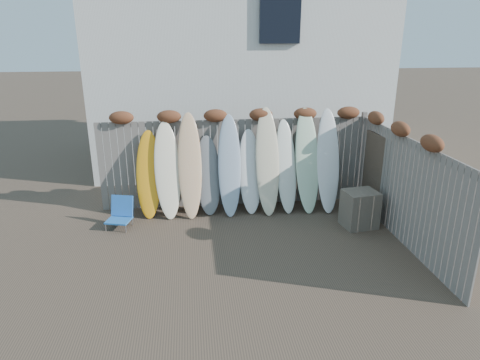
{
  "coord_description": "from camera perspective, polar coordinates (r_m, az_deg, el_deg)",
  "views": [
    {
      "loc": [
        -0.96,
        -6.87,
        3.82
      ],
      "look_at": [
        0.0,
        1.2,
        1.0
      ],
      "focal_mm": 32.0,
      "sensor_mm": 36.0,
      "label": 1
    }
  ],
  "objects": [
    {
      "name": "surfboard_1",
      "position": [
        9.28,
        -9.65,
        1.27
      ],
      "size": [
        0.61,
        0.77,
        2.03
      ],
      "primitive_type": "ellipsoid",
      "rotation": [
        -0.31,
        0.0,
        0.09
      ],
      "color": "#F7E9C7",
      "rests_on": "ground"
    },
    {
      "name": "house",
      "position": [
        13.46,
        -0.57,
        16.5
      ],
      "size": [
        8.5,
        5.5,
        6.33
      ],
      "color": "silver",
      "rests_on": "ground"
    },
    {
      "name": "surfboard_0",
      "position": [
        9.39,
        -12.08,
        0.71
      ],
      "size": [
        0.57,
        0.69,
        1.84
      ],
      "primitive_type": "ellipsoid",
      "rotation": [
        -0.31,
        0.0,
        -0.07
      ],
      "color": "#FFA014",
      "rests_on": "ground"
    },
    {
      "name": "surfboard_6",
      "position": [
        9.36,
        3.68,
        2.46
      ],
      "size": [
        0.52,
        0.8,
        2.28
      ],
      "primitive_type": "ellipsoid",
      "rotation": [
        -0.31,
        0.0,
        -0.01
      ],
      "color": "beige",
      "rests_on": "ground"
    },
    {
      "name": "wooden_crate",
      "position": [
        9.13,
        15.67,
        -3.74
      ],
      "size": [
        0.73,
        0.64,
        0.76
      ],
      "primitive_type": "cube",
      "rotation": [
        0.0,
        0.0,
        0.15
      ],
      "color": "#695D4E",
      "rests_on": "ground"
    },
    {
      "name": "back_fence",
      "position": [
        9.68,
        -0.48,
        3.34
      ],
      "size": [
        6.05,
        0.28,
        2.24
      ],
      "color": "slate",
      "rests_on": "ground"
    },
    {
      "name": "surfboard_2",
      "position": [
        9.24,
        -6.7,
        1.9
      ],
      "size": [
        0.51,
        0.78,
        2.21
      ],
      "primitive_type": "ellipsoid",
      "rotation": [
        -0.31,
        0.0,
        -0.01
      ],
      "color": "#F0B388",
      "rests_on": "ground"
    },
    {
      "name": "right_fence",
      "position": [
        8.57,
        21.1,
        -0.38
      ],
      "size": [
        0.28,
        4.4,
        2.24
      ],
      "color": "slate",
      "rests_on": "ground"
    },
    {
      "name": "surfboard_8",
      "position": [
        9.57,
        8.94,
        2.55
      ],
      "size": [
        0.54,
        0.81,
        2.26
      ],
      "primitive_type": "ellipsoid",
      "rotation": [
        -0.31,
        0.0,
        0.03
      ],
      "color": "beige",
      "rests_on": "ground"
    },
    {
      "name": "surfboard_3",
      "position": [
        9.39,
        -4.27,
        0.61
      ],
      "size": [
        0.58,
        0.63,
        1.69
      ],
      "primitive_type": "ellipsoid",
      "rotation": [
        -0.31,
        0.0,
        0.05
      ],
      "color": "slate",
      "rests_on": "ground"
    },
    {
      "name": "surfboard_9",
      "position": [
        9.67,
        11.65,
        2.5
      ],
      "size": [
        0.55,
        0.82,
        2.23
      ],
      "primitive_type": "ellipsoid",
      "rotation": [
        -0.31,
        0.0,
        -0.07
      ],
      "color": "white",
      "rests_on": "ground"
    },
    {
      "name": "ground",
      "position": [
        7.92,
        1.04,
        -9.71
      ],
      "size": [
        80.0,
        80.0,
        0.0
      ],
      "primitive_type": "plane",
      "color": "#493A2D"
    },
    {
      "name": "lattice_panel",
      "position": [
        9.6,
        17.89,
        0.43
      ],
      "size": [
        0.16,
        1.19,
        1.78
      ],
      "primitive_type": "cube",
      "rotation": [
        0.0,
        0.0,
        0.09
      ],
      "color": "#47352B",
      "rests_on": "ground"
    },
    {
      "name": "beach_chair",
      "position": [
        9.17,
        -15.65,
        -4.27
      ],
      "size": [
        0.58,
        0.6,
        0.62
      ],
      "color": "#2366B1",
      "rests_on": "ground"
    },
    {
      "name": "surfboard_7",
      "position": [
        9.5,
        6.16,
        1.79
      ],
      "size": [
        0.51,
        0.75,
        2.01
      ],
      "primitive_type": "ellipsoid",
      "rotation": [
        -0.31,
        0.0,
        0.08
      ],
      "color": "silver",
      "rests_on": "ground"
    },
    {
      "name": "surfboard_4",
      "position": [
        9.28,
        -1.41,
        1.93
      ],
      "size": [
        0.53,
        0.78,
        2.15
      ],
      "primitive_type": "ellipsoid",
      "rotation": [
        -0.31,
        0.0,
        -0.05
      ],
      "color": "#99ACC2",
      "rests_on": "ground"
    },
    {
      "name": "surfboard_5",
      "position": [
        9.43,
        1.34,
        1.13
      ],
      "size": [
        0.51,
        0.66,
        1.81
      ],
      "primitive_type": "ellipsoid",
      "rotation": [
        -0.31,
        0.0,
        0.02
      ],
      "color": "white",
      "rests_on": "ground"
    }
  ]
}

